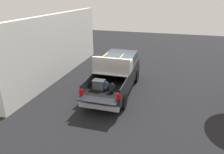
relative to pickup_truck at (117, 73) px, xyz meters
name	(u,v)px	position (x,y,z in m)	size (l,w,h in m)	color
ground_plane	(115,91)	(-0.37, 0.00, -0.97)	(40.00, 40.00, 0.00)	black
pickup_truck	(117,73)	(0.00, 0.00, 0.00)	(6.05, 2.06, 2.23)	black
building_facade	(60,46)	(1.10, 4.15, 1.07)	(11.12, 0.36, 4.09)	white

